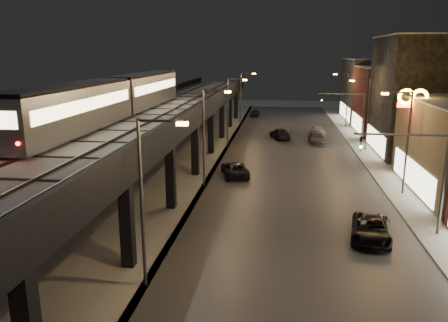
{
  "coord_description": "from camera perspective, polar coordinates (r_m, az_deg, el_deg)",
  "views": [
    {
      "loc": [
        6.17,
        -7.29,
        12.05
      ],
      "look_at": [
        2.47,
        21.05,
        5.0
      ],
      "focal_mm": 35.0,
      "sensor_mm": 36.0,
      "label": 1
    }
  ],
  "objects": [
    {
      "name": "road_surface",
      "position": [
        43.98,
        8.9,
        -2.18
      ],
      "size": [
        17.0,
        120.0,
        0.06
      ],
      "primitive_type": "cube",
      "color": "#46474D",
      "rests_on": "ground"
    },
    {
      "name": "sidewalk_right",
      "position": [
        45.39,
        21.63,
        -2.45
      ],
      "size": [
        4.0,
        120.0,
        0.14
      ],
      "primitive_type": "cube",
      "color": "#9FA1A8",
      "rests_on": "ground"
    },
    {
      "name": "under_viaduct_pavement",
      "position": [
        45.62,
        -8.31,
        -1.57
      ],
      "size": [
        11.0,
        120.0,
        0.06
      ],
      "primitive_type": "cube",
      "color": "#9FA1A8",
      "rests_on": "ground"
    },
    {
      "name": "elevated_viaduct",
      "position": [
        41.48,
        -9.75,
        4.74
      ],
      "size": [
        9.0,
        100.0,
        6.3
      ],
      "color": "black",
      "rests_on": "ground"
    },
    {
      "name": "viaduct_trackbed",
      "position": [
        41.49,
        -9.75,
        5.81
      ],
      "size": [
        8.4,
        100.0,
        0.32
      ],
      "color": "#B2B7C1",
      "rests_on": "elevated_viaduct"
    },
    {
      "name": "viaduct_parapet_streetside",
      "position": [
        40.39,
        -3.81,
        6.43
      ],
      "size": [
        0.3,
        100.0,
        1.1
      ],
      "primitive_type": "cube",
      "color": "black",
      "rests_on": "elevated_viaduct"
    },
    {
      "name": "viaduct_parapet_far",
      "position": [
        42.94,
        -15.34,
        6.41
      ],
      "size": [
        0.3,
        100.0,
        1.1
      ],
      "primitive_type": "cube",
      "color": "black",
      "rests_on": "elevated_viaduct"
    },
    {
      "name": "building_d",
      "position": [
        58.3,
        25.46,
        7.64
      ],
      "size": [
        12.2,
        13.2,
        14.16
      ],
      "color": "black",
      "rests_on": "ground"
    },
    {
      "name": "building_e",
      "position": [
        71.88,
        21.95,
        7.3
      ],
      "size": [
        12.2,
        12.2,
        10.16
      ],
      "color": "brown",
      "rests_on": "ground"
    },
    {
      "name": "building_f",
      "position": [
        85.42,
        19.7,
        8.71
      ],
      "size": [
        12.2,
        16.2,
        11.16
      ],
      "color": "#38383A",
      "rests_on": "ground"
    },
    {
      "name": "streetlight_left_1",
      "position": [
        22.4,
        -10.09,
        -4.08
      ],
      "size": [
        2.57,
        0.28,
        9.0
      ],
      "color": "#38383A",
      "rests_on": "ground"
    },
    {
      "name": "streetlight_left_2",
      "position": [
        39.44,
        -2.3,
        3.9
      ],
      "size": [
        2.57,
        0.28,
        9.0
      ],
      "color": "#38383A",
      "rests_on": "ground"
    },
    {
      "name": "streetlight_right_2",
      "position": [
        40.3,
        22.55,
        3.06
      ],
      "size": [
        2.56,
        0.28,
        9.0
      ],
      "color": "#38383A",
      "rests_on": "ground"
    },
    {
      "name": "streetlight_left_3",
      "position": [
        57.08,
        0.76,
        7.0
      ],
      "size": [
        2.57,
        0.28,
        9.0
      ],
      "color": "#38383A",
      "rests_on": "ground"
    },
    {
      "name": "streetlight_right_3",
      "position": [
        57.67,
        18.05,
        6.39
      ],
      "size": [
        2.56,
        0.28,
        9.0
      ],
      "color": "#38383A",
      "rests_on": "ground"
    },
    {
      "name": "streetlight_left_4",
      "position": [
        74.89,
        2.39,
        8.62
      ],
      "size": [
        2.57,
        0.28,
        9.0
      ],
      "color": "#38383A",
      "rests_on": "ground"
    },
    {
      "name": "streetlight_right_4",
      "position": [
        75.34,
        15.63,
        8.16
      ],
      "size": [
        2.56,
        0.28,
        9.0
      ],
      "color": "#38383A",
      "rests_on": "ground"
    },
    {
      "name": "traffic_light_rig_a",
      "position": [
        31.75,
        24.93,
        -1.22
      ],
      "size": [
        6.1,
        0.34,
        7.0
      ],
      "color": "#38383A",
      "rests_on": "ground"
    },
    {
      "name": "traffic_light_rig_b",
      "position": [
        60.54,
        16.67,
        6.11
      ],
      "size": [
        6.1,
        0.34,
        7.0
      ],
      "color": "#38383A",
      "rests_on": "ground"
    },
    {
      "name": "subway_train",
      "position": [
        40.76,
        -13.83,
        8.18
      ],
      "size": [
        2.83,
        33.89,
        3.37
      ],
      "color": "gray",
      "rests_on": "viaduct_trackbed"
    },
    {
      "name": "car_mid_silver",
      "position": [
        43.93,
        1.41,
        -1.11
      ],
      "size": [
        3.6,
        5.54,
        1.42
      ],
      "primitive_type": "imported",
      "rotation": [
        0.0,
        0.0,
        3.41
      ],
      "color": "black",
      "rests_on": "ground"
    },
    {
      "name": "car_mid_dark",
      "position": [
        63.64,
        7.32,
        3.5
      ],
      "size": [
        3.41,
        5.43,
        1.47
      ],
      "primitive_type": "imported",
      "rotation": [
        0.0,
        0.0,
        3.43
      ],
      "color": "black",
      "rests_on": "ground"
    },
    {
      "name": "car_far_white",
      "position": [
        86.6,
        4.06,
        6.27
      ],
      "size": [
        1.83,
        4.02,
        1.34
      ],
      "primitive_type": "imported",
      "rotation": [
        0.0,
        0.0,
        3.08
      ],
      "color": "#232327",
      "rests_on": "ground"
    },
    {
      "name": "car_onc_dark",
      "position": [
        30.66,
        18.66,
        -8.55
      ],
      "size": [
        3.35,
        5.7,
        1.49
      ],
      "primitive_type": "imported",
      "rotation": [
        0.0,
        0.0,
        -0.17
      ],
      "color": "black",
      "rests_on": "ground"
    },
    {
      "name": "car_onc_white",
      "position": [
        61.38,
        11.98,
        2.88
      ],
      "size": [
        2.28,
        4.83,
        1.36
      ],
      "primitive_type": "imported",
      "rotation": [
        0.0,
        0.0,
        0.08
      ],
      "color": "#5A5B5C",
      "rests_on": "ground"
    },
    {
      "name": "car_onc_red",
      "position": [
        67.89,
        12.14,
        3.9
      ],
      "size": [
        2.26,
        4.19,
        1.35
      ],
      "primitive_type": "imported",
      "rotation": [
        0.0,
        0.0,
        0.17
      ],
      "color": "silver",
      "rests_on": "ground"
    },
    {
      "name": "sign_mcdonalds",
      "position": [
        43.49,
        23.32,
        6.25
      ],
      "size": [
        2.67,
        0.49,
        8.96
      ],
      "color": "#38383A",
      "rests_on": "ground"
    }
  ]
}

